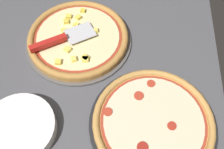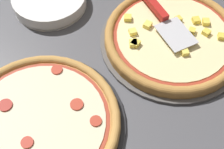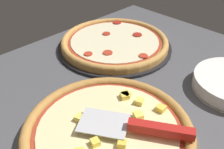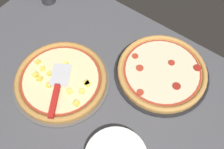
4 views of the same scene
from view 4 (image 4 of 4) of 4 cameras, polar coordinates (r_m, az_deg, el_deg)
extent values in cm
cube|color=#4C4C51|center=(114.62, -7.27, -3.30)|extent=(127.33, 103.94, 3.60)
cylinder|color=#565451|center=(115.03, -10.89, -1.55)|extent=(41.62, 41.62, 1.00)
cylinder|color=#B77F3D|center=(113.75, -11.01, -1.18)|extent=(39.13, 39.13, 2.00)
torus|color=#B77F3D|center=(112.90, -11.10, -0.93)|extent=(39.13, 39.13, 2.51)
cylinder|color=#A33823|center=(112.84, -11.10, -0.91)|extent=(34.01, 34.01, 0.15)
cylinder|color=beige|center=(112.73, -11.11, -0.88)|extent=(32.08, 32.08, 0.40)
cube|color=yellow|center=(113.70, -15.52, -0.94)|extent=(2.50, 2.48, 1.29)
cube|color=#F4D64C|center=(105.33, -7.73, -6.25)|extent=(2.22, 2.22, 1.29)
cube|color=#F4D64C|center=(109.06, -5.57, -1.90)|extent=(2.98, 3.03, 1.29)
cube|color=#F9E05B|center=(108.86, -5.28, -2.04)|extent=(2.38, 2.49, 1.29)
cube|color=#F9E05B|center=(115.28, -10.06, 2.28)|extent=(2.24, 2.36, 1.29)
cube|color=#F4D64C|center=(114.03, -13.54, 0.17)|extent=(2.26, 2.30, 1.29)
cube|color=#F4D64C|center=(116.12, -14.88, 1.26)|extent=(2.72, 2.71, 1.29)
cube|color=yellow|center=(111.21, -13.66, -2.29)|extent=(2.54, 2.54, 1.29)
cube|color=#F9E05B|center=(108.01, -9.17, -3.74)|extent=(2.82, 2.94, 1.29)
cube|color=#F4D64C|center=(115.25, -16.33, -0.05)|extent=(1.98, 2.30, 1.29)
cube|color=#F9E05B|center=(107.41, -6.56, -3.69)|extent=(2.57, 2.51, 1.29)
cube|color=yellow|center=(118.55, -15.84, 2.62)|extent=(1.89, 1.99, 1.29)
cylinder|color=black|center=(117.15, 10.69, 0.26)|extent=(41.46, 41.46, 1.00)
cylinder|color=#C68E47|center=(116.01, 10.79, 0.61)|extent=(38.97, 38.97, 1.72)
torus|color=#C68E47|center=(115.29, 10.86, 0.84)|extent=(38.97, 38.97, 2.26)
cylinder|color=#A33823|center=(115.23, 10.87, 0.86)|extent=(33.88, 33.88, 0.15)
cylinder|color=beige|center=(115.13, 10.88, 0.89)|extent=(31.96, 31.96, 0.40)
cylinder|color=maroon|center=(119.17, 18.08, 1.40)|extent=(3.39, 3.39, 0.40)
cylinder|color=#B73823|center=(113.89, 6.05, 1.44)|extent=(3.25, 3.25, 0.40)
cylinder|color=maroon|center=(111.98, 13.88, -2.45)|extent=(3.45, 3.45, 0.40)
cylinder|color=#B73823|center=(107.98, 6.17, -3.87)|extent=(2.95, 2.95, 0.40)
cylinder|color=#AD2D1E|center=(117.67, 12.83, 2.52)|extent=(2.89, 2.89, 0.40)
cylinder|color=#B73823|center=(117.20, 5.05, 4.02)|extent=(2.84, 2.84, 0.40)
cube|color=silver|center=(111.81, -11.12, -0.05)|extent=(12.44, 13.41, 0.24)
cube|color=red|center=(105.48, -12.46, -5.63)|extent=(9.39, 13.23, 2.00)
camera|label=1|loc=(0.56, 52.79, 18.69)|focal=42.00mm
camera|label=2|loc=(1.04, 17.80, 40.79)|focal=50.00mm
camera|label=3|loc=(0.95, -42.02, 9.10)|focal=42.00mm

